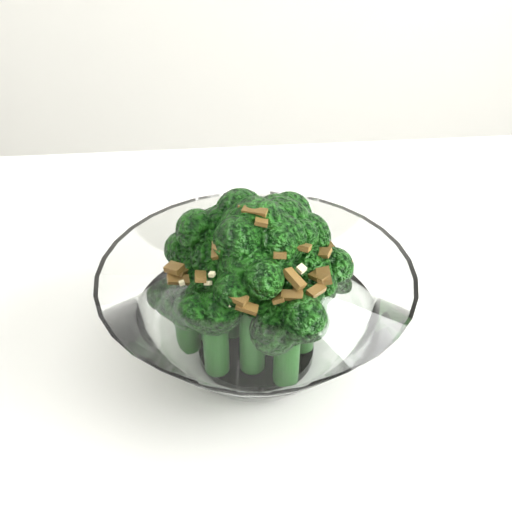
# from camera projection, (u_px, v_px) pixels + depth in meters

# --- Properties ---
(table) EXTENTS (1.34, 1.03, 0.75)m
(table) POSITION_uv_depth(u_px,v_px,m) (175.00, 428.00, 0.47)
(table) COLOR white
(table) RESTS_ON ground
(broccoli_dish) EXTENTS (0.22, 0.22, 0.14)m
(broccoli_dish) POSITION_uv_depth(u_px,v_px,m) (254.00, 299.00, 0.42)
(broccoli_dish) COLOR white
(broccoli_dish) RESTS_ON table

